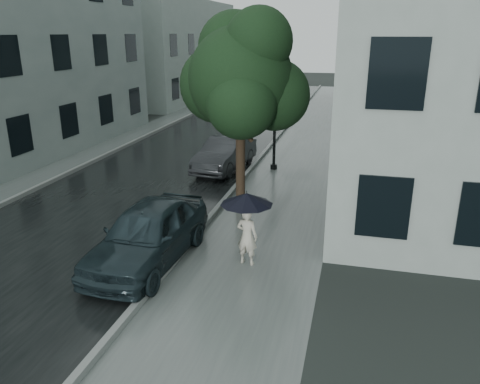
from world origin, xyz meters
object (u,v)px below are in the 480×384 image
(pedestrian, at_px, (247,236))
(car_near, at_px, (148,234))
(car_far, at_px, (225,154))
(street_tree, at_px, (242,77))
(lamp_post, at_px, (271,104))

(pedestrian, bearing_deg, car_near, 22.11)
(car_near, bearing_deg, car_far, 95.81)
(street_tree, bearing_deg, car_far, 112.67)
(lamp_post, xyz_separation_m, car_near, (-1.34, -9.03, -1.95))
(car_far, bearing_deg, lamp_post, 23.97)
(pedestrian, distance_m, lamp_post, 8.84)
(car_far, bearing_deg, car_near, -80.42)
(street_tree, distance_m, lamp_post, 4.98)
(car_near, distance_m, car_far, 8.48)
(pedestrian, relative_size, street_tree, 0.24)
(lamp_post, bearing_deg, car_near, -93.43)
(pedestrian, height_order, car_far, pedestrian)
(street_tree, relative_size, car_near, 1.40)
(pedestrian, bearing_deg, street_tree, -63.27)
(lamp_post, height_order, car_near, lamp_post)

